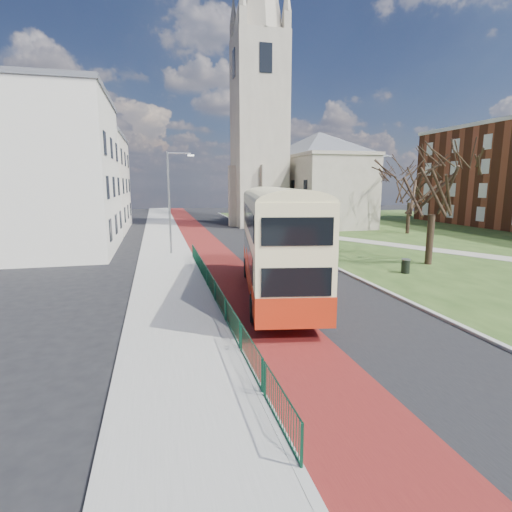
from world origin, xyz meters
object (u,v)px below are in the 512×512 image
object	(u,v)px
litter_bin	(406,266)
streetlamp	(171,197)
winter_tree_near	(435,174)
winter_tree_far	(411,178)
bus	(277,238)

from	to	relation	value
litter_bin	streetlamp	bearing A→B (deg)	142.67
winter_tree_near	winter_tree_far	distance (m)	18.47
streetlamp	litter_bin	distance (m)	18.22
winter_tree_near	winter_tree_far	xyz separation A→B (m)	(9.28, 15.96, 0.00)
streetlamp	bus	world-z (taller)	streetlamp
bus	litter_bin	distance (m)	10.27
bus	litter_bin	xyz separation A→B (m)	(9.52, 2.93, -2.50)
winter_tree_near	bus	bearing A→B (deg)	-158.32
streetlamp	bus	size ratio (longest dim) A/B	0.62
streetlamp	litter_bin	size ratio (longest dim) A/B	8.74
winter_tree_near	winter_tree_far	world-z (taller)	winter_tree_near
streetlamp	litter_bin	bearing A→B (deg)	-37.33
streetlamp	bus	xyz separation A→B (m)	(4.60, -13.69, -1.59)
bus	winter_tree_far	size ratio (longest dim) A/B	1.43
streetlamp	winter_tree_far	bearing A→B (deg)	15.43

